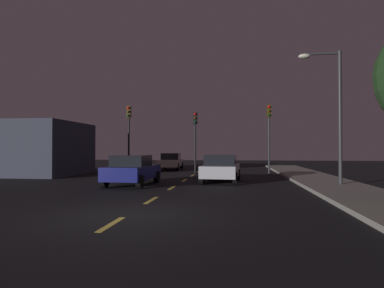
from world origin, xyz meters
name	(u,v)px	position (x,y,z in m)	size (l,w,h in m)	color
ground_plane	(174,186)	(0.00, 7.00, 0.00)	(80.00, 80.00, 0.00)	black
sidewalk_curb_right	(338,187)	(7.50, 7.00, 0.07)	(3.00, 40.00, 0.15)	gray
lane_stripe_nearest	(111,224)	(0.00, -1.20, 0.00)	(0.16, 1.60, 0.01)	#EACC4C
lane_stripe_second	(151,200)	(0.00, 2.60, 0.00)	(0.16, 1.60, 0.01)	#EACC4C
lane_stripe_third	(172,188)	(0.00, 6.40, 0.00)	(0.16, 1.60, 0.01)	#EACC4C
lane_stripe_fourth	(184,180)	(0.00, 10.20, 0.00)	(0.16, 1.60, 0.01)	#EACC4C
lane_stripe_fifth	(193,175)	(0.00, 14.00, 0.00)	(0.16, 1.60, 0.01)	#EACC4C
lane_stripe_sixth	(199,172)	(0.00, 17.80, 0.00)	(0.16, 1.60, 0.01)	#EACC4C
traffic_signal_left	(129,126)	(-5.21, 16.02, 3.57)	(0.32, 0.38, 5.11)	black
traffic_signal_center	(195,130)	(-0.07, 16.02, 3.22)	(0.32, 0.38, 4.56)	black
traffic_signal_right	(269,126)	(5.33, 16.02, 3.51)	(0.32, 0.38, 5.02)	#2D2D30
car_stopped_ahead	(221,168)	(2.13, 9.37, 0.75)	(2.11, 4.01, 1.49)	silver
car_adjacent_lane	(132,170)	(-2.16, 7.28, 0.76)	(2.02, 4.06, 1.49)	navy
car_oncoming_far	(171,161)	(-2.77, 20.30, 0.74)	(2.05, 4.62, 1.45)	beige
street_lamp_right	(333,104)	(7.47, 7.68, 3.93)	(1.98, 0.36, 6.43)	#2D2D30
storefront_left	(40,149)	(-10.70, 13.16, 1.84)	(5.40, 6.28, 3.67)	#333847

